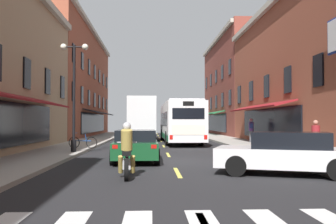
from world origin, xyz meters
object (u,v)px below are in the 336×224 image
at_px(sedan_near, 286,153).
at_px(motorcycle_rider, 127,154).
at_px(pedestrian_mid, 316,138).
at_px(sedan_mid, 145,130).
at_px(box_truck, 141,119).
at_px(street_lamp_twin, 74,92).
at_px(bicycle_near, 83,142).
at_px(pedestrian_near, 251,130).
at_px(sedan_far, 136,145).
at_px(transit_bus, 180,122).

relative_size(sedan_near, motorcycle_rider, 2.23).
bearing_deg(pedestrian_mid, sedan_mid, 169.22).
bearing_deg(sedan_near, sedan_mid, 98.84).
bearing_deg(box_truck, street_lamp_twin, -102.38).
bearing_deg(bicycle_near, sedan_near, -50.40).
relative_size(box_truck, street_lamp_twin, 1.36).
xyz_separation_m(box_truck, pedestrian_near, (8.30, -6.37, -0.86)).
distance_m(sedan_near, bicycle_near, 12.88).
relative_size(sedan_far, street_lamp_twin, 0.83).
distance_m(box_truck, motorcycle_rider, 22.02).
relative_size(bicycle_near, pedestrian_mid, 1.05).
relative_size(box_truck, motorcycle_rider, 3.65).
xyz_separation_m(sedan_mid, bicycle_near, (-3.25, -21.99, -0.16)).
height_order(sedan_near, pedestrian_near, pedestrian_near).
xyz_separation_m(transit_bus, pedestrian_mid, (4.97, -12.98, -0.71)).
bearing_deg(sedan_far, sedan_mid, 90.09).
bearing_deg(pedestrian_near, sedan_mid, 130.81).
relative_size(pedestrian_near, pedestrian_mid, 1.11).
xyz_separation_m(box_truck, sedan_near, (5.14, -21.68, -1.26)).
bearing_deg(sedan_mid, box_truck, -90.99).
bearing_deg(pedestrian_mid, bicycle_near, -143.39).
relative_size(sedan_mid, pedestrian_near, 2.41).
bearing_deg(transit_bus, pedestrian_mid, -69.07).
relative_size(box_truck, bicycle_near, 4.46).
distance_m(transit_bus, box_truck, 5.37).
relative_size(sedan_far, motorcycle_rider, 2.24).
xyz_separation_m(sedan_far, street_lamp_twin, (-3.32, 3.27, 2.53)).
relative_size(transit_bus, bicycle_near, 6.79).
height_order(sedan_far, motorcycle_rider, motorcycle_rider).
bearing_deg(transit_bus, street_lamp_twin, -122.54).
distance_m(sedan_mid, bicycle_near, 22.23).
bearing_deg(sedan_mid, sedan_near, -81.16).
height_order(box_truck, motorcycle_rider, box_truck).
height_order(transit_bus, bicycle_near, transit_bus).
bearing_deg(pedestrian_near, transit_bus, 173.44).
bearing_deg(motorcycle_rider, sedan_far, 88.84).
xyz_separation_m(bicycle_near, pedestrian_mid, (11.17, -5.59, 0.46)).
xyz_separation_m(bicycle_near, street_lamp_twin, (-0.03, -2.38, 2.71)).
bearing_deg(street_lamp_twin, motorcycle_rider, -67.64).
bearing_deg(bicycle_near, street_lamp_twin, -90.77).
bearing_deg(sedan_near, pedestrian_mid, 55.70).
bearing_deg(box_truck, sedan_mid, 89.01).
bearing_deg(pedestrian_near, bicycle_near, -139.91).
bearing_deg(pedestrian_mid, sedan_far, -116.33).
height_order(bicycle_near, pedestrian_mid, pedestrian_mid).
bearing_deg(motorcycle_rider, bicycle_near, 107.36).
distance_m(sedan_far, street_lamp_twin, 5.31).
distance_m(transit_bus, motorcycle_rider, 17.91).
bearing_deg(box_truck, bicycle_near, -104.64).
distance_m(motorcycle_rider, street_lamp_twin, 8.86).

